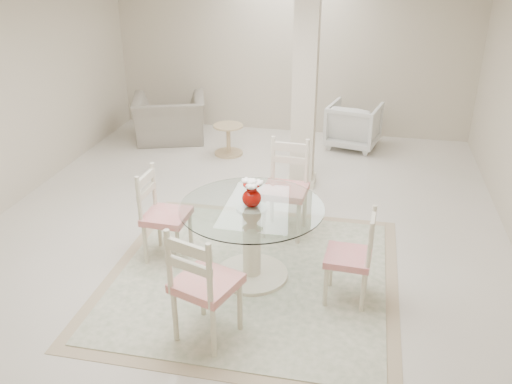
% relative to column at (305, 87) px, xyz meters
% --- Properties ---
extents(ground, '(7.00, 7.00, 0.00)m').
position_rel_column_xyz_m(ground, '(-0.50, -1.30, -1.35)').
color(ground, silver).
rests_on(ground, ground).
extents(room_shell, '(6.02, 7.02, 2.71)m').
position_rel_column_xyz_m(room_shell, '(-0.50, -1.30, 0.51)').
color(room_shell, beige).
rests_on(room_shell, ground).
extents(column, '(0.30, 0.30, 2.70)m').
position_rel_column_xyz_m(column, '(0.00, 0.00, 0.00)').
color(column, beige).
rests_on(column, ground).
extents(area_rug, '(2.87, 2.87, 0.02)m').
position_rel_column_xyz_m(area_rug, '(-0.19, -2.38, -1.34)').
color(area_rug, tan).
rests_on(area_rug, ground).
extents(dining_table, '(1.37, 1.37, 0.79)m').
position_rel_column_xyz_m(dining_table, '(-0.19, -2.38, -0.95)').
color(dining_table, '#F0E0C6').
rests_on(dining_table, ground).
extents(red_vase, '(0.21, 0.20, 0.28)m').
position_rel_column_xyz_m(red_vase, '(-0.19, -2.38, -0.42)').
color(red_vase, '#9C0A04').
rests_on(red_vase, dining_table).
extents(dining_chair_east, '(0.43, 0.43, 1.02)m').
position_rel_column_xyz_m(dining_chair_east, '(0.81, -2.56, -0.81)').
color(dining_chair_east, beige).
rests_on(dining_chair_east, ground).
extents(dining_chair_north, '(0.51, 0.51, 1.20)m').
position_rel_column_xyz_m(dining_chair_north, '(-0.01, -1.37, -0.72)').
color(dining_chair_north, beige).
rests_on(dining_chair_north, ground).
extents(dining_chair_west, '(0.46, 0.46, 1.09)m').
position_rel_column_xyz_m(dining_chair_west, '(-1.19, -2.20, -0.77)').
color(dining_chair_west, beige).
rests_on(dining_chair_west, ground).
extents(dining_chair_south, '(0.61, 0.61, 1.19)m').
position_rel_column_xyz_m(dining_chair_south, '(-0.39, -3.39, -0.72)').
color(dining_chair_south, beige).
rests_on(dining_chair_south, ground).
extents(recliner_taupe, '(1.40, 1.31, 0.74)m').
position_rel_column_xyz_m(recliner_taupe, '(-2.36, 1.28, -0.98)').
color(recliner_taupe, gray).
rests_on(recliner_taupe, ground).
extents(armchair_white, '(0.92, 0.94, 0.72)m').
position_rel_column_xyz_m(armchair_white, '(0.62, 1.60, -0.99)').
color(armchair_white, silver).
rests_on(armchair_white, ground).
extents(side_table, '(0.46, 0.46, 0.48)m').
position_rel_column_xyz_m(side_table, '(-1.26, 0.86, -1.13)').
color(side_table, tan).
rests_on(side_table, ground).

